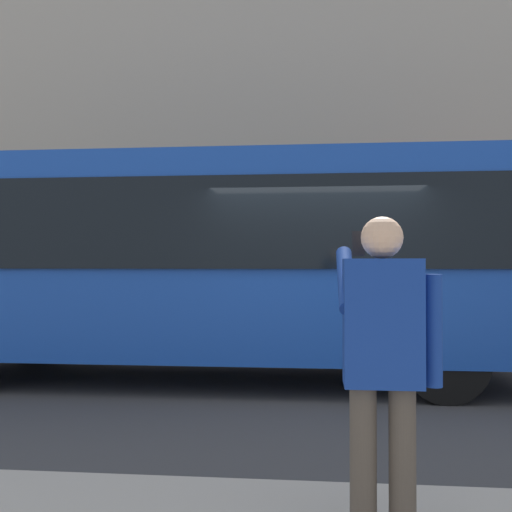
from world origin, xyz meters
name	(u,v)px	position (x,y,z in m)	size (l,w,h in m)	color
ground_plane	(317,391)	(0.00, 0.00, 0.00)	(60.00, 60.00, 0.00)	#38383A
building_facade_far	(316,85)	(-0.02, -6.80, 5.99)	(28.00, 1.55, 12.00)	#A89E8E
red_bus	(205,259)	(1.54, -0.58, 1.68)	(9.05, 2.54, 3.08)	#1947AD
pedestrian_photographer	(383,353)	(-0.34, 4.35, 1.14)	(0.53, 0.52, 1.70)	#4C4238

